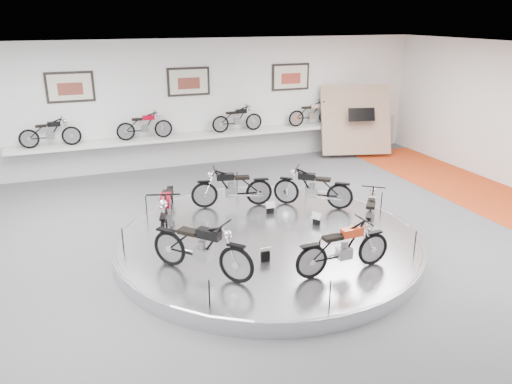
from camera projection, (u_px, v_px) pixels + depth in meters
name	position (u px, v px, depth m)	size (l,w,h in m)	color
floor	(273.00, 254.00, 10.35)	(16.00, 16.00, 0.00)	#505052
ceiling	(276.00, 54.00, 9.00)	(16.00, 16.00, 0.00)	white
wall_back	(189.00, 104.00, 15.84)	(16.00, 16.00, 0.00)	white
dado_band	(192.00, 148.00, 16.31)	(15.68, 0.04, 1.10)	#BCBCBA
display_platform	(268.00, 241.00, 10.56)	(6.40, 6.40, 0.30)	silver
platform_rim	(268.00, 236.00, 10.52)	(6.40, 6.40, 0.10)	#B2B2BA
shelf	(193.00, 137.00, 15.91)	(11.00, 0.55, 0.10)	silver
poster_left	(70.00, 87.00, 14.40)	(1.35, 0.06, 0.88)	beige
poster_center	(189.00, 82.00, 15.57)	(1.35, 0.06, 0.88)	beige
poster_right	(291.00, 77.00, 16.74)	(1.35, 0.06, 0.88)	beige
display_panel	(356.00, 120.00, 17.17)	(2.40, 0.12, 2.40)	tan
shelf_bike_a	(50.00, 134.00, 14.37)	(1.22, 0.42, 0.73)	black
shelf_bike_b	(145.00, 127.00, 15.27)	(1.22, 0.42, 0.73)	#9C031A
shelf_bike_c	(237.00, 120.00, 16.27)	(1.22, 0.42, 0.73)	black
shelf_bike_d	(311.00, 115.00, 17.17)	(1.22, 0.42, 0.73)	silver
bike_a	(313.00, 188.00, 11.91)	(1.63, 0.58, 0.96)	black
bike_b	(232.00, 187.00, 11.91)	(1.66, 0.58, 0.97)	black
bike_c	(167.00, 212.00, 10.24)	(1.91, 0.67, 1.12)	#9C031A
bike_d	(201.00, 247.00, 8.77)	(1.76, 0.62, 1.04)	black
bike_e	(343.00, 247.00, 8.87)	(1.62, 0.57, 0.95)	red
bike_f	(371.00, 211.00, 10.59)	(1.50, 0.53, 0.88)	silver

